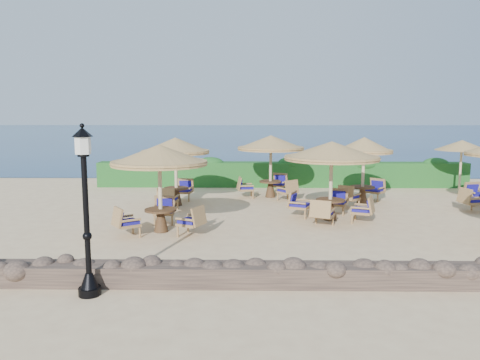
# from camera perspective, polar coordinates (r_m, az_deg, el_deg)

# --- Properties ---
(ground) EXTENTS (120.00, 120.00, 0.00)m
(ground) POSITION_cam_1_polar(r_m,az_deg,el_deg) (16.09, 6.92, -4.76)
(ground) COLOR #DCBD8B
(ground) RESTS_ON ground
(sea) EXTENTS (160.00, 160.00, 0.00)m
(sea) POSITION_cam_1_polar(r_m,az_deg,el_deg) (85.69, 2.04, 5.71)
(sea) COLOR #0C2851
(sea) RESTS_ON ground
(hedge) EXTENTS (18.00, 0.90, 1.20)m
(hedge) POSITION_cam_1_polar(r_m,az_deg,el_deg) (23.05, 5.09, 0.68)
(hedge) COLOR #184B1B
(hedge) RESTS_ON ground
(stone_wall) EXTENTS (15.00, 0.65, 0.44)m
(stone_wall) POSITION_cam_1_polar(r_m,az_deg,el_deg) (10.11, 10.65, -11.35)
(stone_wall) COLOR brown
(stone_wall) RESTS_ON ground
(lamp_post) EXTENTS (0.44, 0.44, 3.31)m
(lamp_post) POSITION_cam_1_polar(r_m,az_deg,el_deg) (9.55, -18.22, -4.48)
(lamp_post) COLOR black
(lamp_post) RESTS_ON ground
(extra_parasol) EXTENTS (2.30, 2.30, 2.41)m
(extra_parasol) POSITION_cam_1_polar(r_m,az_deg,el_deg) (22.90, 25.43, 3.83)
(extra_parasol) COLOR beige
(extra_parasol) RESTS_ON ground
(cafe_set_0) EXTENTS (2.91, 2.91, 2.65)m
(cafe_set_0) POSITION_cam_1_polar(r_m,az_deg,el_deg) (14.15, -9.78, 1.38)
(cafe_set_0) COLOR beige
(cafe_set_0) RESTS_ON ground
(cafe_set_1) EXTENTS (3.18, 3.18, 2.65)m
(cafe_set_1) POSITION_cam_1_polar(r_m,az_deg,el_deg) (15.84, 11.08, 1.97)
(cafe_set_1) COLOR beige
(cafe_set_1) RESTS_ON ground
(cafe_set_3) EXTENTS (2.64, 2.87, 2.65)m
(cafe_set_3) POSITION_cam_1_polar(r_m,az_deg,el_deg) (18.21, -7.85, 3.04)
(cafe_set_3) COLOR beige
(cafe_set_3) RESTS_ON ground
(cafe_set_4) EXTENTS (2.86, 2.85, 2.65)m
(cafe_set_4) POSITION_cam_1_polar(r_m,az_deg,el_deg) (19.90, 3.77, 3.36)
(cafe_set_4) COLOR beige
(cafe_set_4) RESTS_ON ground
(cafe_set_5) EXTENTS (2.37, 2.57, 2.65)m
(cafe_set_5) POSITION_cam_1_polar(r_m,az_deg,el_deg) (18.98, 14.84, 2.73)
(cafe_set_5) COLOR beige
(cafe_set_5) RESTS_ON ground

